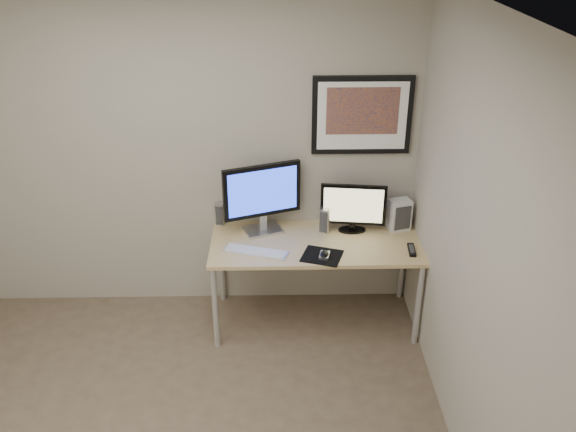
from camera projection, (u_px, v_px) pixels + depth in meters
The scene contains 12 objects.
room at pixel (151, 181), 3.41m from camera, with size 3.60×3.60×3.60m.
desk at pixel (315, 249), 4.68m from camera, with size 1.60×0.70×0.73m.
framed_art at pixel (362, 115), 4.54m from camera, with size 0.75×0.04×0.60m.
monitor_large at pixel (262, 196), 4.66m from camera, with size 0.59×0.28×0.56m.
monitor_tv at pixel (353, 207), 4.71m from camera, with size 0.50×0.14×0.40m.
speaker_left at pixel (219, 214), 4.86m from camera, with size 0.07×0.07×0.18m, color #B3B4B8.
speaker_right at pixel (325, 220), 4.74m from camera, with size 0.08×0.08×0.20m, color #B3B4B8.
keyboard at pixel (256, 251), 4.50m from camera, with size 0.48×0.13×0.02m, color silver.
mousepad at pixel (322, 256), 4.46m from camera, with size 0.28×0.25×0.00m, color black.
mouse at pixel (324, 254), 4.44m from camera, with size 0.06×0.11×0.04m, color black.
remote at pixel (412, 250), 4.52m from camera, with size 0.05×0.18×0.02m, color black.
fan_unit at pixel (399, 215), 4.78m from camera, with size 0.16×0.12×0.25m, color silver.
Camera 1 is at (0.70, -2.69, 3.03)m, focal length 38.00 mm.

